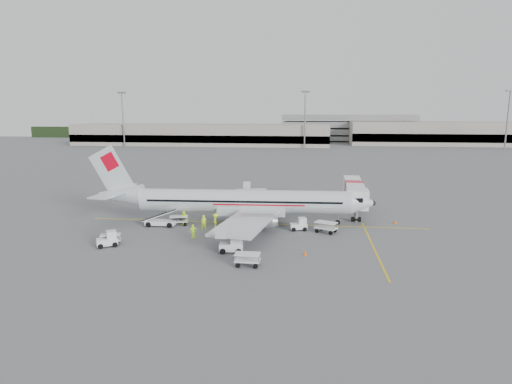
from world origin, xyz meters
The scene contains 27 objects.
ground centered at (0.00, 0.00, 0.00)m, with size 360.00×360.00×0.00m, color #56595B.
stripe_lead centered at (0.00, 0.00, 0.01)m, with size 44.00×0.20×0.01m, color yellow.
stripe_cross centered at (14.00, -8.00, 0.01)m, with size 0.20×20.00×0.01m, color yellow.
terminal_west centered at (-40.00, 130.00, 4.50)m, with size 110.00×22.00×9.00m, color gray, non-canonical shape.
terminal_east centered at (70.00, 145.00, 5.00)m, with size 90.00×26.00×10.00m, color gray, non-canonical shape.
parking_garage centered at (25.00, 160.00, 7.00)m, with size 62.00×24.00×14.00m, color slate, non-canonical shape.
treeline centered at (0.00, 175.00, 3.00)m, with size 300.00×3.00×6.00m, color black, non-canonical shape.
mast_west centered at (-70.00, 118.00, 11.00)m, with size 3.20×1.20×22.00m, color slate, non-canonical shape.
mast_center centered at (5.00, 118.00, 11.00)m, with size 3.20×1.20×22.00m, color slate, non-canonical shape.
mast_east centered at (80.00, 118.00, 11.00)m, with size 3.20×1.20×22.00m, color slate, non-canonical shape.
aircraft centered at (-1.29, 0.12, 4.93)m, with size 35.75×28.02×9.86m, color silver, non-canonical shape.
jet_bridge centered at (13.46, 8.73, 2.22)m, with size 3.16×16.88×4.43m, color white, non-canonical shape.
belt_loader centered at (-11.64, -2.68, 1.37)m, with size 5.06×1.90×2.74m, color white, non-canonical shape.
tug_fore centered at (5.82, -2.50, 0.78)m, with size 2.02×1.16×1.56m, color white, non-canonical shape.
tug_mid centered at (-0.88, -11.79, 0.92)m, with size 2.39×1.37×1.85m, color white, non-canonical shape.
tug_aft centered at (-14.53, -11.54, 0.84)m, with size 2.16×1.24×1.67m, color white, non-canonical shape.
cart_loaded_a centered at (-9.47, -2.00, 0.60)m, with size 2.29×1.35×1.19m, color white, non-canonical shape.
cart_loaded_b centered at (-14.50, -10.75, 0.56)m, with size 2.13×1.26×1.11m, color white, non-canonical shape.
cart_empty_a centered at (1.37, -15.55, 0.62)m, with size 2.38×1.41×1.24m, color white, non-canonical shape.
cart_empty_b centered at (9.12, -3.21, 0.66)m, with size 2.53×1.50×1.32m, color white, non-canonical shape.
cone_nose centered at (18.26, 2.27, 0.32)m, with size 0.39×0.39×0.64m, color #FD6207.
cone_port centered at (-0.95, 18.72, 0.29)m, with size 0.36×0.36×0.59m, color #FD6207.
cone_stbd centered at (6.73, -11.80, 0.29)m, with size 0.36×0.36×0.58m, color #FD6207.
crew_a centered at (-5.82, -3.45, 0.89)m, with size 0.65×0.43×1.78m, color #CAFC1E.
crew_b centered at (-8.78, -1.90, 0.92)m, with size 0.90×0.70×1.84m, color #CAFC1E.
crew_c centered at (-4.44, -2.95, 0.95)m, with size 1.22×0.70×1.89m, color #CAFC1E.
crew_d centered at (-6.14, -7.27, 0.81)m, with size 0.95×0.39×1.61m, color #CAFC1E.
Camera 1 is at (6.89, -53.49, 14.33)m, focal length 30.00 mm.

